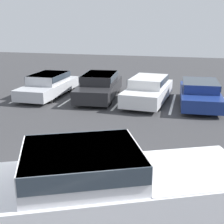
% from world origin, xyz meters
% --- Properties ---
extents(ground_plane, '(60.00, 60.00, 0.00)m').
position_xyz_m(ground_plane, '(0.00, 0.00, 0.00)').
color(ground_plane, '#38383A').
extents(stall_stripe_a, '(0.12, 4.10, 0.01)m').
position_xyz_m(stall_stripe_a, '(-6.18, 9.20, 0.00)').
color(stall_stripe_a, white).
rests_on(stall_stripe_a, ground_plane).
extents(stall_stripe_b, '(0.12, 4.10, 0.01)m').
position_xyz_m(stall_stripe_b, '(-3.53, 9.20, 0.00)').
color(stall_stripe_b, white).
rests_on(stall_stripe_b, ground_plane).
extents(stall_stripe_c, '(0.12, 4.10, 0.01)m').
position_xyz_m(stall_stripe_c, '(-0.88, 9.20, 0.00)').
color(stall_stripe_c, white).
rests_on(stall_stripe_c, ground_plane).
extents(stall_stripe_d, '(0.12, 4.10, 0.01)m').
position_xyz_m(stall_stripe_d, '(1.77, 9.20, 0.00)').
color(stall_stripe_d, white).
rests_on(stall_stripe_d, ground_plane).
extents(pickup_truck, '(6.47, 4.44, 1.70)m').
position_xyz_m(pickup_truck, '(0.96, -0.97, 0.85)').
color(pickup_truck, silver).
rests_on(pickup_truck, ground_plane).
extents(parked_sedan_a, '(1.74, 4.67, 1.22)m').
position_xyz_m(parked_sedan_a, '(-4.95, 9.18, 0.65)').
color(parked_sedan_a, '#B7BABF').
rests_on(parked_sedan_a, ground_plane).
extents(parked_sedan_b, '(2.16, 4.90, 1.29)m').
position_xyz_m(parked_sedan_b, '(-2.13, 9.45, 0.68)').
color(parked_sedan_b, '#232326').
rests_on(parked_sedan_b, ground_plane).
extents(parked_sedan_c, '(2.12, 4.55, 1.29)m').
position_xyz_m(parked_sedan_c, '(0.53, 9.08, 0.69)').
color(parked_sedan_c, silver).
rests_on(parked_sedan_c, ground_plane).
extents(parked_sedan_d, '(2.04, 4.55, 1.19)m').
position_xyz_m(parked_sedan_d, '(3.03, 9.18, 0.64)').
color(parked_sedan_d, navy).
rests_on(parked_sedan_d, ground_plane).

